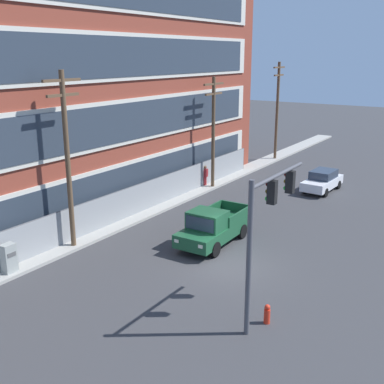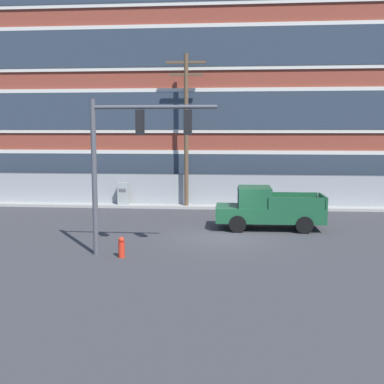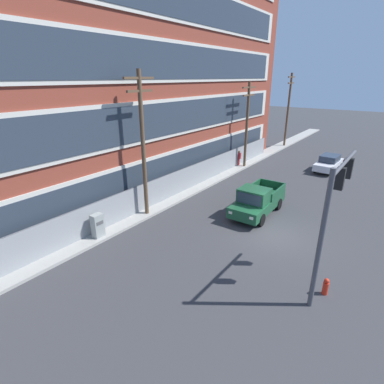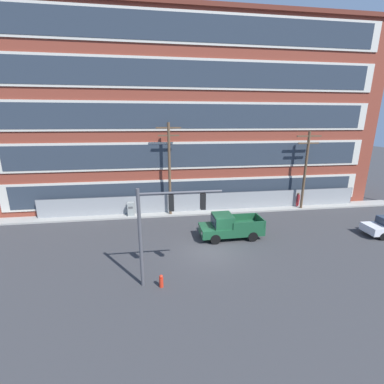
{
  "view_description": "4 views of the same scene",
  "coord_description": "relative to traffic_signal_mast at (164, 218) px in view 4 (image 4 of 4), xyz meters",
  "views": [
    {
      "loc": [
        -18.78,
        -10.14,
        9.85
      ],
      "look_at": [
        -0.25,
        1.89,
        3.51
      ],
      "focal_mm": 45.0,
      "sensor_mm": 36.0,
      "label": 1
    },
    {
      "loc": [
        0.49,
        -20.79,
        4.67
      ],
      "look_at": [
        -1.5,
        1.88,
        1.77
      ],
      "focal_mm": 45.0,
      "sensor_mm": 36.0,
      "label": 2
    },
    {
      "loc": [
        -15.41,
        -5.18,
        8.71
      ],
      "look_at": [
        -1.68,
        4.74,
        2.18
      ],
      "focal_mm": 28.0,
      "sensor_mm": 36.0,
      "label": 3
    },
    {
      "loc": [
        -3.71,
        -16.64,
        9.23
      ],
      "look_at": [
        -0.75,
        3.97,
        3.48
      ],
      "focal_mm": 24.0,
      "sensor_mm": 36.0,
      "label": 4
    }
  ],
  "objects": [
    {
      "name": "ground_plane",
      "position": [
        3.38,
        3.37,
        -4.09
      ],
      "size": [
        160.0,
        160.0,
        0.0
      ],
      "primitive_type": "plane",
      "color": "#38383A"
    },
    {
      "name": "sidewalk_building_side",
      "position": [
        3.38,
        11.7,
        -4.01
      ],
      "size": [
        80.0,
        1.68,
        0.16
      ],
      "primitive_type": "cube",
      "color": "#9E9B93",
      "rests_on": "ground"
    },
    {
      "name": "brick_mill_building",
      "position": [
        3.51,
        17.0,
        5.63
      ],
      "size": [
        41.2,
        9.51,
        19.43
      ],
      "color": "brown",
      "rests_on": "ground"
    },
    {
      "name": "chain_link_fence",
      "position": [
        4.88,
        11.9,
        -3.07
      ],
      "size": [
        33.49,
        0.06,
        2.02
      ],
      "color": "gray",
      "rests_on": "ground"
    },
    {
      "name": "traffic_signal_mast",
      "position": [
        0.0,
        0.0,
        0.0
      ],
      "size": [
        4.65,
        0.43,
        5.82
      ],
      "color": "#4C4C51",
      "rests_on": "ground"
    },
    {
      "name": "pickup_truck_dark_green",
      "position": [
        5.44,
        5.43,
        -3.14
      ],
      "size": [
        5.16,
        2.15,
        2.02
      ],
      "color": "#194C2D",
      "rests_on": "ground"
    },
    {
      "name": "utility_pole_near_corner",
      "position": [
        0.99,
        11.33,
        0.93
      ],
      "size": [
        2.35,
        0.26,
        9.15
      ],
      "color": "brown",
      "rests_on": "ground"
    },
    {
      "name": "utility_pole_midblock",
      "position": [
        15.14,
        11.2,
        0.53
      ],
      "size": [
        2.63,
        0.26,
        8.29
      ],
      "color": "brown",
      "rests_on": "ground"
    },
    {
      "name": "electrical_cabinet",
      "position": [
        -2.91,
        11.38,
        -3.33
      ],
      "size": [
        0.63,
        0.49,
        1.53
      ],
      "color": "#939993",
      "rests_on": "ground"
    },
    {
      "name": "pedestrian_near_cabinet",
      "position": [
        15.08,
        11.83,
        -3.12
      ],
      "size": [
        0.32,
        0.44,
        1.69
      ],
      "color": "maroon",
      "rests_on": "ground"
    },
    {
      "name": "fire_hydrant",
      "position": [
        -0.26,
        -0.33,
        -3.71
      ],
      "size": [
        0.24,
        0.24,
        0.78
      ],
      "color": "red",
      "rests_on": "ground"
    }
  ]
}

